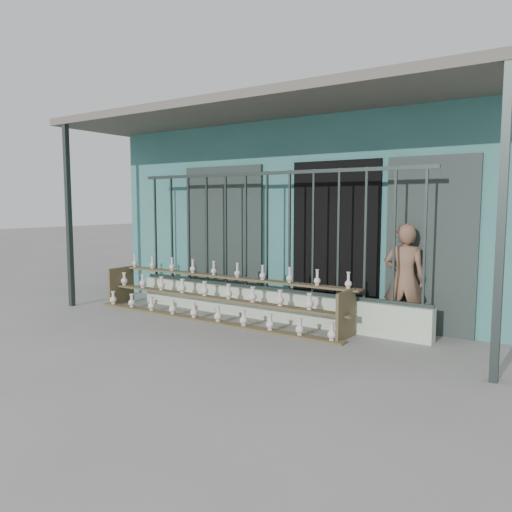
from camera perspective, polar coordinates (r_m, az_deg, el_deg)
The scene contains 6 objects.
ground at distance 6.72m, azimuth -4.82°, elevation -9.26°, with size 60.00×60.00×0.00m, color slate.
workshop_building at distance 10.13m, azimuth 10.29°, elevation 5.08°, with size 7.40×6.60×3.21m.
parapet_wall at distance 7.70m, azimuth 1.25°, elevation -5.55°, with size 5.00×0.20×0.45m, color beige.
security_fence at distance 7.55m, azimuth 1.27°, elevation 2.83°, with size 5.00×0.04×1.80m.
shelf_rack at distance 7.73m, azimuth -4.63°, elevation -4.53°, with size 4.50×0.68×0.85m.
elderly_woman at distance 7.02m, azimuth 16.59°, elevation -2.55°, with size 0.55×0.36×1.50m, color brown.
Camera 1 is at (4.06, -5.05, 1.77)m, focal length 35.00 mm.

